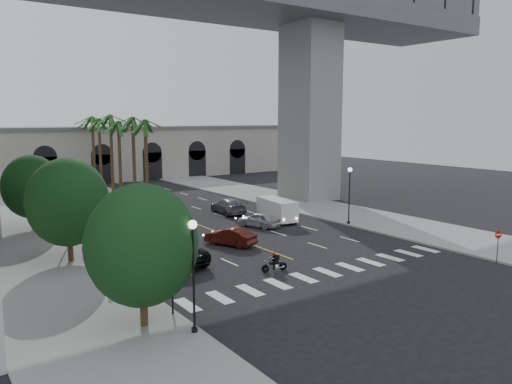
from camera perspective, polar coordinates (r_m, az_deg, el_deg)
name	(u,v)px	position (r m, az deg, el deg)	size (l,w,h in m)	color
ground	(312,267)	(33.80, 6.42, -8.47)	(140.00, 140.00, 0.00)	black
sidewalk_left	(25,250)	(41.00, -24.85, -6.08)	(8.00, 100.00, 0.15)	gray
sidewalk_right	(326,209)	(54.41, 7.99, -1.94)	(8.00, 100.00, 0.15)	gray
median	(117,194)	(66.58, -15.56, -0.25)	(2.00, 24.00, 0.20)	gray
pier_building	(79,154)	(82.32, -19.58, 4.10)	(71.00, 10.50, 8.50)	beige
bridge	(197,31)	(53.24, -6.74, 17.80)	(75.00, 13.00, 26.00)	gray
palm_a	(145,125)	(56.51, -12.55, 7.53)	(3.20, 3.20, 10.30)	#47331E
palm_b	(133,122)	(60.26, -13.92, 7.79)	(3.20, 3.20, 10.60)	#47331E
palm_c	(118,125)	(63.92, -15.45, 7.35)	(3.20, 3.20, 10.10)	#47331E
palm_d	(110,119)	(67.81, -16.32, 7.98)	(3.20, 3.20, 10.90)	#47331E
palm_e	(99,123)	(71.54, -17.52, 7.57)	(3.20, 3.20, 10.40)	#47331E
palm_f	(92,121)	(75.46, -18.22, 7.77)	(3.20, 3.20, 10.70)	#47331E
street_tree_near	(142,245)	(23.61, -12.93, -5.94)	(5.20, 5.20, 6.89)	#382616
street_tree_mid	(68,202)	(35.76, -20.71, -1.10)	(5.44, 5.44, 7.21)	#382616
street_tree_far	(32,187)	(47.43, -24.23, 0.55)	(5.04, 5.04, 6.68)	#382616
lamp_post_left_near	(193,267)	(22.70, -7.17, -8.47)	(0.40, 0.40, 5.35)	black
lamp_post_left_far	(70,202)	(42.04, -20.52, -1.10)	(0.40, 0.40, 5.35)	black
lamp_post_right	(349,191)	(46.47, 10.63, 0.16)	(0.40, 0.40, 5.35)	black
traffic_signal_near	(172,268)	(25.10, -9.60, -8.56)	(0.25, 0.18, 3.65)	black
traffic_signal_far	(141,250)	(28.64, -13.03, -6.52)	(0.25, 0.18, 3.65)	black
motorcycle_rider	(275,263)	(32.45, 2.19, -8.06)	(1.80, 0.52, 1.30)	black
car_a	(259,220)	(45.30, 0.34, -3.16)	(1.62, 4.04, 1.38)	#B7B5BB
car_b	(230,237)	(38.93, -2.95, -5.11)	(1.45, 4.17, 1.37)	#4D150F
car_c	(170,252)	(34.37, -9.80, -6.79)	(2.80, 6.06, 1.68)	black
car_d	(228,206)	(51.77, -3.17, -1.60)	(2.19, 5.39, 1.56)	slate
car_e	(122,225)	(44.49, -15.04, -3.67)	(1.63, 4.06, 1.38)	#10224E
cargo_van	(277,209)	(47.63, 2.43, -1.97)	(2.64, 5.28, 2.15)	white
pedestrian_a	(113,270)	(30.49, -16.03, -8.60)	(0.64, 0.42, 1.77)	black
pedestrian_b	(115,261)	(32.42, -15.78, -7.57)	(0.86, 0.67, 1.77)	black
do_not_enter_sign	(498,240)	(37.63, 25.94, -4.91)	(0.54, 0.20, 2.29)	black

